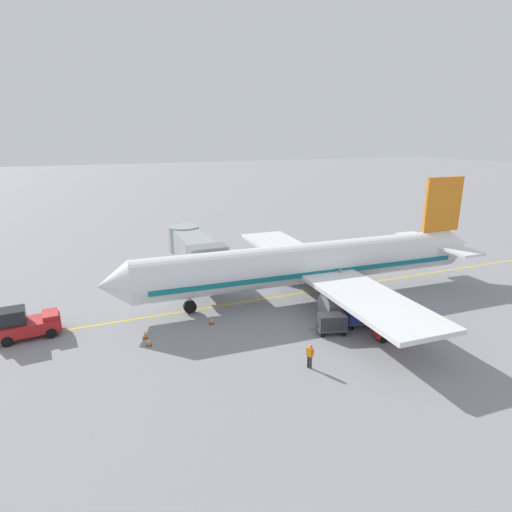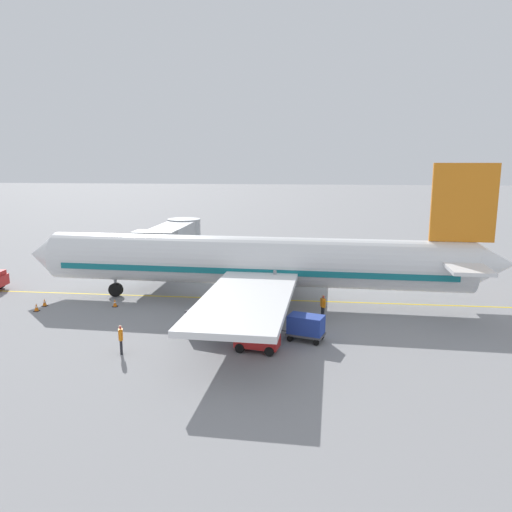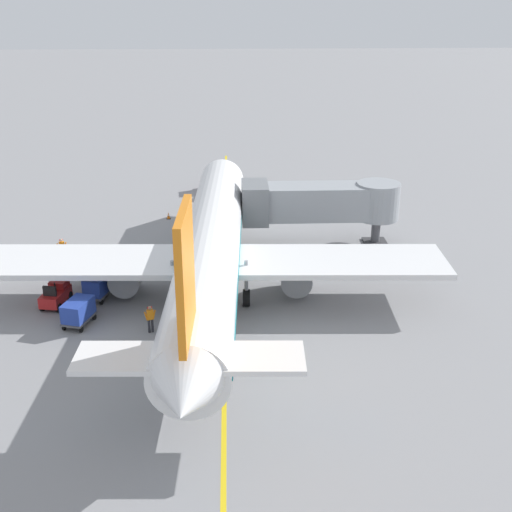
% 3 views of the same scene
% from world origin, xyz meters
% --- Properties ---
extents(ground_plane, '(400.00, 400.00, 0.00)m').
position_xyz_m(ground_plane, '(0.00, 0.00, 0.00)').
color(ground_plane, gray).
extents(gate_lead_in_line, '(0.24, 80.00, 0.01)m').
position_xyz_m(gate_lead_in_line, '(0.00, 0.00, 0.00)').
color(gate_lead_in_line, gold).
rests_on(gate_lead_in_line, ground).
extents(parked_airliner, '(30.18, 37.30, 10.63)m').
position_xyz_m(parked_airliner, '(-0.86, 0.77, 3.19)').
color(parked_airliner, white).
rests_on(parked_airliner, ground).
extents(jet_bridge, '(12.25, 3.50, 4.98)m').
position_xyz_m(jet_bridge, '(7.37, 9.76, 3.45)').
color(jet_bridge, '#93999E').
rests_on(jet_bridge, ground).
extents(pushback_tractor, '(2.60, 4.58, 2.40)m').
position_xyz_m(pushback_tractor, '(-0.20, 24.64, 1.10)').
color(pushback_tractor, '#B21E1E').
rests_on(pushback_tractor, ground).
extents(baggage_tug_lead, '(1.66, 2.67, 1.62)m').
position_xyz_m(baggage_tug_lead, '(-10.73, -0.37, 0.71)').
color(baggage_tug_lead, '#B21E1E').
rests_on(baggage_tug_lead, ground).
extents(baggage_cart_front, '(1.88, 2.97, 1.58)m').
position_xyz_m(baggage_cart_front, '(-8.38, 3.13, 0.95)').
color(baggage_cart_front, '#4C4C51').
rests_on(baggage_cart_front, ground).
extents(baggage_cart_second_in_train, '(1.88, 2.97, 1.58)m').
position_xyz_m(baggage_cart_second_in_train, '(-8.18, 0.43, 0.95)').
color(baggage_cart_second_in_train, '#4C4C51').
rests_on(baggage_cart_second_in_train, ground).
extents(baggage_cart_third_in_train, '(1.88, 2.97, 1.58)m').
position_xyz_m(baggage_cart_third_in_train, '(-8.71, -3.20, 0.95)').
color(baggage_cart_third_in_train, '#4C4C51').
rests_on(baggage_cart_third_in_train, ground).
extents(ground_crew_wing_walker, '(0.69, 0.39, 1.69)m').
position_xyz_m(ground_crew_wing_walker, '(-4.32, -4.29, 0.95)').
color(ground_crew_wing_walker, '#232328').
rests_on(ground_crew_wing_walker, ground).
extents(ground_crew_loader, '(0.71, 0.36, 1.69)m').
position_xyz_m(ground_crew_loader, '(-12.06, 7.14, 0.95)').
color(ground_crew_loader, '#232328').
rests_on(ground_crew_loader, ground).
extents(safety_cone_nose_left, '(0.36, 0.36, 0.59)m').
position_xyz_m(safety_cone_nose_left, '(-3.25, 11.16, 0.29)').
color(safety_cone_nose_left, black).
rests_on(safety_cone_nose_left, ground).
extents(safety_cone_nose_right, '(0.36, 0.36, 0.59)m').
position_xyz_m(safety_cone_nose_right, '(-5.02, 16.39, 0.29)').
color(safety_cone_nose_right, black).
rests_on(safety_cone_nose_right, ground).
extents(safety_cone_wing_tip, '(0.36, 0.36, 0.59)m').
position_xyz_m(safety_cone_wing_tip, '(-3.73, 16.48, 0.29)').
color(safety_cone_wing_tip, black).
rests_on(safety_cone_wing_tip, ground).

